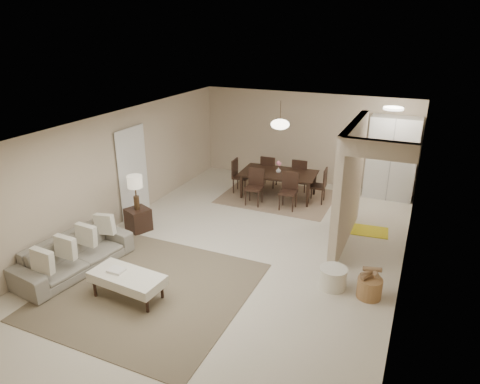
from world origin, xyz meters
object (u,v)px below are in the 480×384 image
at_px(round_pouf, 333,278).
at_px(dining_table, 278,185).
at_px(wicker_basket, 369,288).
at_px(sofa, 74,255).
at_px(ottoman_bench, 127,279).
at_px(pantry_cabinet, 392,158).
at_px(side_table, 138,219).

bearing_deg(round_pouf, dining_table, 122.20).
height_order(round_pouf, wicker_basket, round_pouf).
relative_size(sofa, dining_table, 1.12).
xyz_separation_m(ottoman_bench, dining_table, (0.78, 5.17, -0.02)).
relative_size(sofa, wicker_basket, 5.28).
bearing_deg(dining_table, wicker_basket, -55.41).
relative_size(pantry_cabinet, side_table, 4.25).
xyz_separation_m(sofa, side_table, (0.05, 1.83, -0.06)).
relative_size(round_pouf, dining_table, 0.25).
relative_size(sofa, side_table, 4.32).
bearing_deg(wicker_basket, round_pouf, 176.31).
distance_m(wicker_basket, dining_table, 4.54).
height_order(pantry_cabinet, round_pouf, pantry_cabinet).
bearing_deg(side_table, round_pouf, -6.24).
relative_size(ottoman_bench, side_table, 2.58).
relative_size(ottoman_bench, round_pouf, 2.71).
height_order(pantry_cabinet, sofa, pantry_cabinet).
bearing_deg(ottoman_bench, pantry_cabinet, 66.04).
distance_m(sofa, side_table, 1.83).
bearing_deg(dining_table, sofa, -118.12).
relative_size(side_table, dining_table, 0.26).
relative_size(pantry_cabinet, ottoman_bench, 1.65).
height_order(sofa, dining_table, dining_table).
xyz_separation_m(pantry_cabinet, ottoman_bench, (-3.39, -6.34, -0.69)).
bearing_deg(pantry_cabinet, wicker_basket, -87.36).
bearing_deg(wicker_basket, sofa, -165.35).
xyz_separation_m(side_table, round_pouf, (4.36, -0.48, -0.06)).
xyz_separation_m(ottoman_bench, side_table, (-1.36, 2.13, -0.11)).
xyz_separation_m(pantry_cabinet, side_table, (-4.75, -4.21, -0.80)).
xyz_separation_m(pantry_cabinet, dining_table, (-2.60, -1.17, -0.71)).
xyz_separation_m(pantry_cabinet, wicker_basket, (0.22, -4.73, -0.88)).
bearing_deg(round_pouf, side_table, 173.76).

